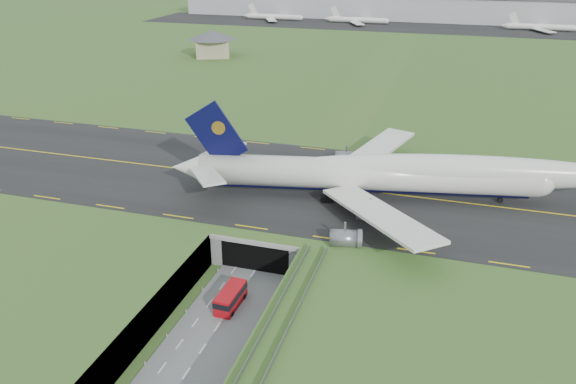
% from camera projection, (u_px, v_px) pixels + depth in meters
% --- Properties ---
extents(ground, '(900.00, 900.00, 0.00)m').
position_uv_depth(ground, '(238.00, 297.00, 88.38)').
color(ground, '#366227').
rests_on(ground, ground).
extents(airfield_deck, '(800.00, 800.00, 6.00)m').
position_uv_depth(airfield_deck, '(237.00, 281.00, 87.15)').
color(airfield_deck, gray).
rests_on(airfield_deck, ground).
extents(trench_road, '(12.00, 75.00, 0.20)m').
position_uv_depth(trench_road, '(219.00, 325.00, 81.80)').
color(trench_road, slate).
rests_on(trench_road, ground).
extents(taxiway, '(800.00, 44.00, 0.18)m').
position_uv_depth(taxiway, '(296.00, 183.00, 114.67)').
color(taxiway, black).
rests_on(taxiway, airfield_deck).
extents(tunnel_portal, '(17.00, 22.30, 6.00)m').
position_uv_depth(tunnel_portal, '(271.00, 231.00, 101.60)').
color(tunnel_portal, gray).
rests_on(tunnel_portal, ground).
extents(guideway, '(3.00, 53.00, 7.05)m').
position_uv_depth(guideway, '(263.00, 365.00, 66.60)').
color(guideway, '#A8A8A3').
rests_on(guideway, ground).
extents(jumbo_jet, '(86.47, 56.28, 18.98)m').
position_uv_depth(jumbo_jet, '(398.00, 174.00, 105.75)').
color(jumbo_jet, silver).
rests_on(jumbo_jet, ground).
extents(shuttle_tram, '(2.93, 7.17, 2.90)m').
position_uv_depth(shuttle_tram, '(231.00, 298.00, 85.57)').
color(shuttle_tram, '#AC0B12').
rests_on(shuttle_tram, ground).
extents(service_building, '(26.27, 26.27, 10.91)m').
position_uv_depth(service_building, '(212.00, 41.00, 237.14)').
color(service_building, tan).
rests_on(service_building, ground).
extents(cargo_terminal, '(320.00, 67.00, 15.60)m').
position_uv_depth(cargo_terminal, '(417.00, 7.00, 343.89)').
color(cargo_terminal, '#B2B2B2').
rests_on(cargo_terminal, ground).
extents(distant_hills, '(700.00, 91.00, 60.00)m').
position_uv_depth(distant_hills, '(512.00, 16.00, 447.98)').
color(distant_hills, '#556662').
rests_on(distant_hills, ground).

